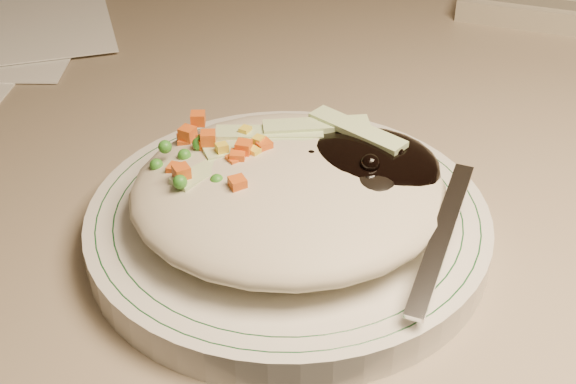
{
  "coord_description": "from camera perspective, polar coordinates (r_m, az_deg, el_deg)",
  "views": [
    {
      "loc": [
        -0.11,
        0.76,
        1.06
      ],
      "look_at": [
        -0.09,
        1.16,
        0.78
      ],
      "focal_mm": 50.0,
      "sensor_mm": 36.0,
      "label": 1
    }
  ],
  "objects": [
    {
      "name": "desk",
      "position": [
        0.82,
        5.63,
        -4.29
      ],
      "size": [
        1.4,
        0.7,
        0.74
      ],
      "color": "gray",
      "rests_on": "ground"
    },
    {
      "name": "plate",
      "position": [
        0.51,
        0.0,
        -2.4
      ],
      "size": [
        0.25,
        0.25,
        0.02
      ],
      "primitive_type": "cylinder",
      "color": "silver",
      "rests_on": "desk"
    },
    {
      "name": "plate_rim",
      "position": [
        0.5,
        0.0,
        -1.49
      ],
      "size": [
        0.24,
        0.24,
        0.0
      ],
      "color": "#144723",
      "rests_on": "plate"
    },
    {
      "name": "meal",
      "position": [
        0.49,
        0.51,
        0.51
      ],
      "size": [
        0.21,
        0.19,
        0.05
      ],
      "color": "#B7AD94",
      "rests_on": "plate"
    }
  ]
}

